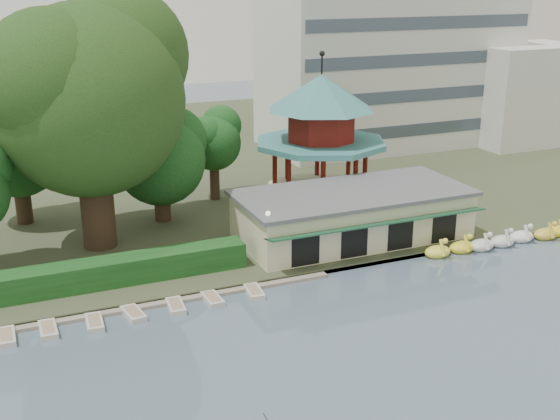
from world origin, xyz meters
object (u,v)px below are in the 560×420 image
dock (82,314)px  big_tree (89,87)px  boathouse (353,214)px  pavilion (321,125)px

dock → big_tree: (3.19, 11.03, 12.63)m
boathouse → big_tree: (-18.81, 6.26, 10.38)m
big_tree → dock: bearing=-106.1°
dock → boathouse: boathouse is taller
pavilion → boathouse: bearing=-101.3°
dock → pavilion: (24.00, 14.80, 7.36)m
dock → big_tree: 17.07m
dock → pavilion: bearing=31.7°
dock → pavilion: pavilion is taller
boathouse → dock: bearing=-167.8°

